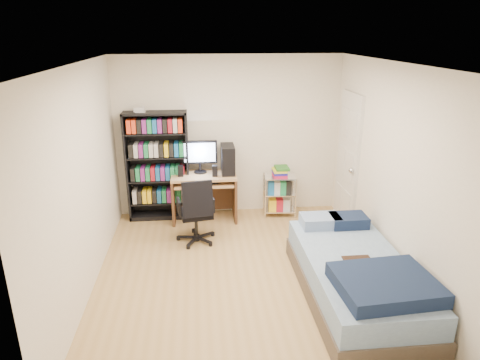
{
  "coord_description": "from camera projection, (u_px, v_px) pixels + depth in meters",
  "views": [
    {
      "loc": [
        -0.49,
        -4.54,
        2.82
      ],
      "look_at": [
        0.02,
        0.4,
        1.08
      ],
      "focal_mm": 32.0,
      "sensor_mm": 36.0,
      "label": 1
    }
  ],
  "objects": [
    {
      "name": "room",
      "position": [
        242.0,
        178.0,
        4.83
      ],
      "size": [
        3.58,
        4.08,
        2.58
      ],
      "color": "tan",
      "rests_on": "ground"
    },
    {
      "name": "media_shelf",
      "position": [
        158.0,
        165.0,
        6.57
      ],
      "size": [
        0.95,
        0.32,
        1.76
      ],
      "color": "black",
      "rests_on": "room"
    },
    {
      "name": "computer_desk",
      "position": [
        210.0,
        177.0,
        6.62
      ],
      "size": [
        0.99,
        0.57,
        1.25
      ],
      "color": "tan",
      "rests_on": "room"
    },
    {
      "name": "office_chair",
      "position": [
        197.0,
        222.0,
        5.94
      ],
      "size": [
        0.65,
        0.65,
        0.95
      ],
      "rotation": [
        0.0,
        0.0,
        0.17
      ],
      "color": "black",
      "rests_on": "room"
    },
    {
      "name": "wire_cart",
      "position": [
        280.0,
        184.0,
        6.78
      ],
      "size": [
        0.53,
        0.4,
        0.81
      ],
      "rotation": [
        0.0,
        0.0,
        -0.09
      ],
      "color": "white",
      "rests_on": "room"
    },
    {
      "name": "bed",
      "position": [
        356.0,
        277.0,
        4.68
      ],
      "size": [
        1.08,
        2.16,
        0.62
      ],
      "color": "brown",
      "rests_on": "room"
    },
    {
      "name": "door",
      "position": [
        348.0,
        161.0,
        6.34
      ],
      "size": [
        0.12,
        0.8,
        2.0
      ],
      "color": "silver",
      "rests_on": "room"
    }
  ]
}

